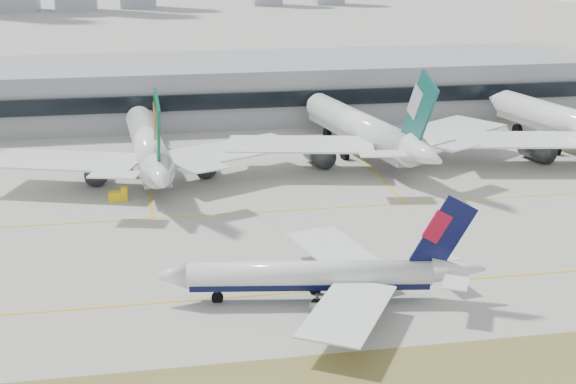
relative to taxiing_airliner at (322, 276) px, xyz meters
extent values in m
plane|color=#9A9990|center=(0.71, 8.34, -3.74)|extent=(3000.00, 3000.00, 0.00)
cube|color=yellow|center=(0.71, 3.34, -3.71)|extent=(360.00, 0.45, 0.04)
cube|color=yellow|center=(0.71, 38.34, -3.71)|extent=(360.00, 0.45, 0.04)
cylinder|color=white|center=(-1.68, 0.26, 0.29)|extent=(33.67, 8.70, 3.66)
cube|color=black|center=(-1.68, 0.26, -0.72)|extent=(32.92, 8.05, 1.65)
cone|color=white|center=(-20.76, 3.18, 0.29)|extent=(5.61, 4.40, 3.66)
cone|color=white|center=(18.56, -2.85, 0.75)|extent=(7.91, 4.75, 3.66)
cube|color=white|center=(4.13, 9.64, -0.26)|extent=(12.20, 19.48, 0.22)
cube|color=white|center=(17.90, 2.07, 1.02)|extent=(4.04, 5.59, 0.15)
cylinder|color=#3F4247|center=(1.76, 6.58, -2.28)|extent=(5.94, 3.56, 2.75)
cube|color=#3F4247|center=(1.76, 6.58, -1.18)|extent=(2.34, 0.62, 1.28)
cube|color=white|center=(1.05, -10.44, -0.26)|extent=(16.34, 19.75, 0.22)
cube|color=white|center=(16.46, -7.34, 1.02)|extent=(5.21, 6.05, 0.15)
cylinder|color=#3F4247|center=(-0.29, -6.81, -2.28)|extent=(5.94, 3.56, 2.75)
cube|color=#3F4247|center=(-0.29, -6.81, -1.18)|extent=(2.34, 0.62, 1.28)
cube|color=#0A0D3E|center=(16.26, -2.49, 5.86)|extent=(8.99, 1.70, 11.47)
cube|color=#B20B2B|center=(15.34, -2.35, 7.09)|extent=(4.10, 1.02, 4.92)
cylinder|color=#3F4247|center=(-14.26, 2.19, -2.64)|extent=(0.44, 0.44, 2.20)
cylinder|color=black|center=(-14.26, 2.19, -3.10)|extent=(1.73, 0.88, 1.65)
cylinder|color=#3F4247|center=(-1.12, -2.24, -2.64)|extent=(0.44, 0.44, 2.20)
cylinder|color=black|center=(-1.12, -2.24, -3.10)|extent=(1.73, 0.88, 1.65)
cylinder|color=#3F4247|center=(-0.40, 2.47, -2.64)|extent=(0.44, 0.44, 2.20)
cylinder|color=black|center=(-0.40, 2.47, -3.10)|extent=(1.73, 0.88, 1.65)
cylinder|color=white|center=(-22.69, 67.06, 3.03)|extent=(9.41, 46.85, 6.16)
cube|color=slate|center=(-22.69, 67.06, 1.34)|extent=(8.42, 45.86, 2.77)
cone|color=white|center=(-24.57, 93.82, 3.03)|extent=(6.64, 7.52, 6.16)
cone|color=white|center=(-20.69, 38.69, 3.80)|extent=(6.87, 10.75, 6.16)
cube|color=white|center=(-5.63, 61.41, 2.11)|extent=(32.49, 25.13, 0.37)
cube|color=white|center=(-12.84, 41.19, 4.26)|extent=(9.69, 7.43, 0.25)
cylinder|color=#3F4247|center=(-11.37, 64.09, -1.28)|extent=(5.15, 8.06, 4.62)
cube|color=#3F4247|center=(-11.37, 64.09, 0.57)|extent=(0.69, 3.26, 2.15)
cube|color=white|center=(-38.79, 59.08, 2.11)|extent=(32.28, 22.00, 0.37)
cube|color=white|center=(-28.81, 40.06, 4.26)|extent=(9.46, 6.47, 0.25)
cylinder|color=#3F4247|center=(-33.48, 62.54, -1.28)|extent=(5.15, 8.06, 4.62)
cube|color=#3F4247|center=(-33.48, 62.54, 0.57)|extent=(0.69, 3.26, 2.15)
cube|color=#0C5536|center=(-20.92, 41.91, 11.11)|extent=(1.46, 12.88, 16.51)
cube|color=#E54B0D|center=(-21.01, 43.20, 12.90)|extent=(1.08, 5.84, 7.07)
cylinder|color=#3F4247|center=(-23.93, 84.70, -1.90)|extent=(0.74, 0.74, 3.69)
cylinder|color=black|center=(-23.93, 84.70, -2.66)|extent=(1.27, 2.84, 2.77)
cylinder|color=#3F4247|center=(-26.59, 65.49, -1.90)|extent=(0.74, 0.74, 3.69)
cylinder|color=black|center=(-26.59, 65.49, -2.66)|extent=(1.27, 2.84, 2.77)
cylinder|color=#3F4247|center=(-18.60, 66.05, -1.90)|extent=(0.74, 0.74, 3.69)
cylinder|color=black|center=(-18.60, 66.05, -2.66)|extent=(1.27, 2.84, 2.77)
cylinder|color=white|center=(24.79, 72.70, 3.30)|extent=(15.07, 48.75, 6.40)
cube|color=slate|center=(24.79, 72.70, 1.54)|extent=(13.95, 47.63, 2.88)
cone|color=white|center=(19.73, 100.13, 3.30)|extent=(7.64, 8.43, 6.40)
cone|color=white|center=(30.15, 43.61, 4.10)|extent=(8.25, 11.74, 6.40)
cube|color=white|center=(43.07, 68.84, 2.34)|extent=(33.49, 28.37, 0.38)
cube|color=white|center=(37.97, 47.11, 4.58)|extent=(10.12, 8.41, 0.26)
cylinder|color=#3F4247|center=(36.83, 70.95, -1.18)|extent=(6.18, 8.80, 4.80)
cube|color=#3F4247|center=(36.83, 70.95, 0.74)|extent=(1.08, 3.39, 2.24)
cube|color=white|center=(9.08, 62.57, 2.34)|extent=(32.92, 19.95, 0.38)
cube|color=white|center=(21.60, 44.09, 4.58)|extent=(9.50, 5.84, 0.26)
cylinder|color=#3F4247|center=(14.16, 66.77, -1.18)|extent=(6.18, 8.80, 4.80)
cube|color=#3F4247|center=(14.16, 66.77, 0.74)|extent=(1.08, 3.39, 2.24)
cube|color=#12514D|center=(29.54, 46.92, 11.70)|extent=(2.99, 13.27, 17.17)
cube|color=#A7AAB0|center=(29.30, 48.24, 13.57)|extent=(1.79, 6.06, 7.35)
cylinder|color=#3F4247|center=(21.45, 90.78, -1.82)|extent=(0.77, 0.77, 3.84)
cylinder|color=black|center=(21.45, 90.78, -2.62)|extent=(1.62, 3.04, 2.88)
cylinder|color=#3F4247|center=(20.94, 70.62, -1.82)|extent=(0.77, 0.77, 3.84)
cylinder|color=black|center=(20.94, 70.62, -2.62)|extent=(1.62, 3.04, 2.88)
cylinder|color=#3F4247|center=(29.12, 72.13, -1.82)|extent=(0.77, 0.77, 3.84)
cylinder|color=black|center=(29.12, 72.13, -2.62)|extent=(1.62, 3.04, 2.88)
cylinder|color=white|center=(73.60, 68.24, 3.30)|extent=(15.92, 48.69, 6.40)
cube|color=slate|center=(73.60, 68.24, 1.54)|extent=(14.79, 47.55, 2.88)
cone|color=white|center=(68.03, 95.56, 3.30)|extent=(7.75, 8.52, 6.40)
cube|color=white|center=(58.08, 57.83, 2.34)|extent=(32.77, 19.44, 0.38)
cylinder|color=#3F4247|center=(63.09, 62.11, -1.18)|extent=(6.31, 8.86, 4.80)
cube|color=#3F4247|center=(63.09, 62.11, 0.74)|extent=(1.14, 3.39, 2.24)
cylinder|color=#3F4247|center=(69.93, 86.25, -1.82)|extent=(0.77, 0.77, 3.84)
cylinder|color=black|center=(69.93, 86.25, -2.62)|extent=(1.67, 3.05, 2.88)
cylinder|color=#3F4247|center=(69.79, 66.09, -1.82)|extent=(0.77, 0.77, 3.84)
cylinder|color=black|center=(69.79, 66.09, -2.62)|extent=(1.67, 3.05, 2.88)
cube|color=gray|center=(0.71, 123.34, 3.76)|extent=(280.00, 42.00, 15.00)
cube|color=black|center=(0.71, 101.84, 4.21)|extent=(280.00, 1.20, 4.00)
cube|color=beige|center=(110.71, 143.34, 10.36)|extent=(2.00, 57.00, 27.90)
cube|color=yellow|center=(-28.76, 49.69, -2.84)|extent=(3.50, 2.00, 1.80)
cube|color=yellow|center=(-27.56, 49.69, -1.64)|extent=(1.20, 1.80, 1.00)
cylinder|color=black|center=(-29.96, 48.89, -3.39)|extent=(0.70, 0.30, 0.70)
cylinder|color=black|center=(-29.96, 50.49, -3.39)|extent=(0.70, 0.30, 0.70)
cylinder|color=black|center=(-27.56, 48.89, -3.39)|extent=(0.70, 0.30, 0.70)
cylinder|color=black|center=(-27.56, 50.49, -3.39)|extent=(0.70, 0.30, 0.70)
camera|label=1|loc=(-22.43, -98.74, 44.82)|focal=50.00mm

